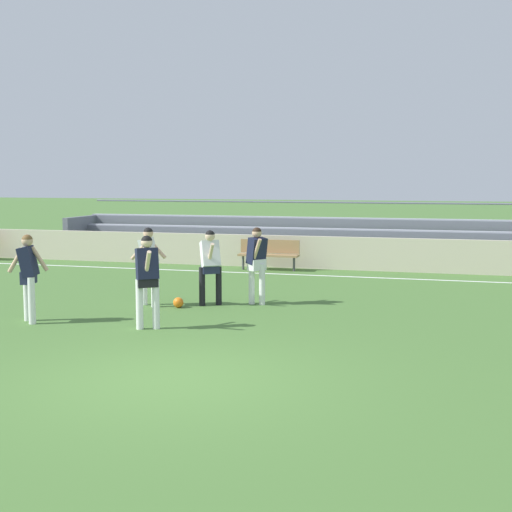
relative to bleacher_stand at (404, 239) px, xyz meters
The scene contains 11 objects.
ground_plane 14.44m from the bleacher_stand, 98.53° to the right, with size 160.00×160.00×0.00m, color #477033.
field_line_sideline 4.36m from the bleacher_stand, 119.88° to the right, with size 44.00×0.12×0.01m, color white.
sideline_wall 3.13m from the bleacher_stand, 133.36° to the right, with size 48.00×0.16×0.98m, color beige.
bleacher_stand is the anchor object (origin of this frame).
bench_near_bin 4.75m from the bleacher_stand, 141.66° to the right, with size 1.80×0.40×0.90m.
player_white_deep_cover 9.54m from the bleacher_stand, 111.25° to the right, with size 0.53×0.74×1.61m.
player_dark_dropping_back 8.89m from the bleacher_stand, 106.51° to the right, with size 0.46×0.60×1.67m.
player_dark_on_ball 13.05m from the bleacher_stand, 118.07° to the right, with size 0.65×0.46×1.67m.
player_dark_overlapping 12.04m from the bleacher_stand, 108.12° to the right, with size 0.48×0.69×1.69m.
player_white_wide_left 10.44m from the bleacher_stand, 116.65° to the right, with size 0.65×0.44×1.68m.
soccer_ball 10.20m from the bleacher_stand, 113.20° to the right, with size 0.22×0.22×0.22m, color orange.
Camera 1 is at (3.63, -8.51, 2.69)m, focal length 48.79 mm.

